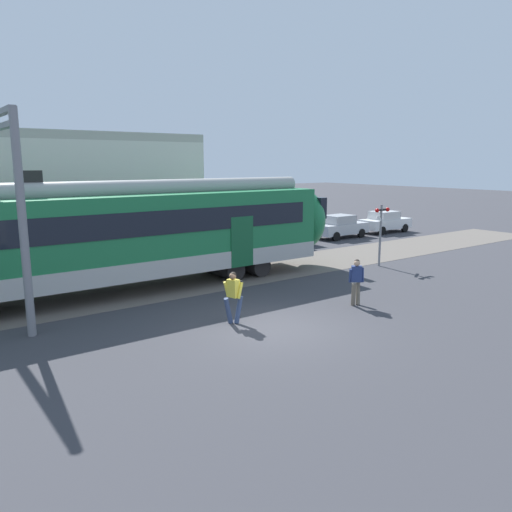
% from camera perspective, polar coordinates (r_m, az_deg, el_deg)
% --- Properties ---
extents(ground_plane, '(160.00, 160.00, 0.00)m').
position_cam_1_polar(ground_plane, '(15.43, 1.93, -8.25)').
color(ground_plane, '#38383D').
extents(pedestrian_yellow, '(0.69, 0.54, 1.67)m').
position_cam_1_polar(pedestrian_yellow, '(15.62, -2.55, -4.22)').
color(pedestrian_yellow, navy).
rests_on(pedestrian_yellow, ground).
extents(pedestrian_navy, '(0.67, 0.45, 1.67)m').
position_cam_1_polar(pedestrian_navy, '(17.92, 11.39, -2.57)').
color(pedestrian_navy, '#6B6051').
rests_on(pedestrian_navy, ground).
extents(parked_car_blue, '(4.05, 1.86, 1.54)m').
position_cam_1_polar(parked_car_blue, '(30.01, 3.15, 2.57)').
color(parked_car_blue, '#284799').
rests_on(parked_car_blue, ground).
extents(parked_car_silver, '(4.05, 1.85, 1.54)m').
position_cam_1_polar(parked_car_silver, '(33.86, 9.58, 3.36)').
color(parked_car_silver, '#B7BABF').
rests_on(parked_car_silver, ground).
extents(parked_car_white, '(4.01, 1.78, 1.54)m').
position_cam_1_polar(parked_car_white, '(37.26, 14.53, 3.83)').
color(parked_car_white, silver).
rests_on(parked_car_white, ground).
extents(crossing_signal, '(0.96, 0.21, 3.00)m').
position_cam_1_polar(crossing_signal, '(24.84, 14.09, 3.43)').
color(crossing_signal, gray).
rests_on(crossing_signal, ground).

